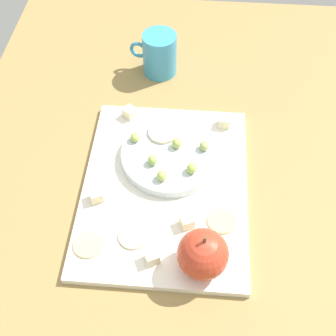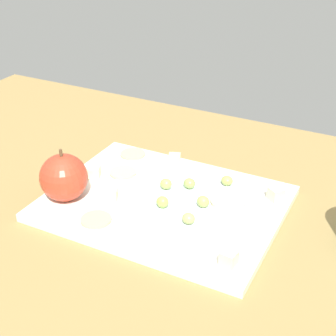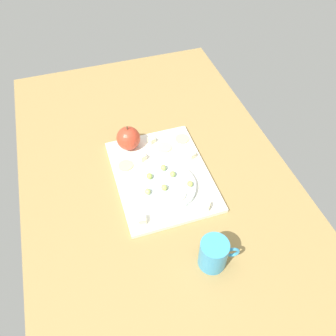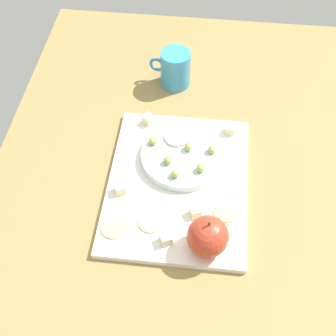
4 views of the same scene
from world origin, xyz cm
name	(u,v)px [view 1 (image 1 of 4)]	position (x,y,z in cm)	size (l,w,h in cm)	color
table	(172,216)	(0.00, 0.00, 1.57)	(131.39, 85.29, 3.14)	olive
platter	(165,188)	(4.39, 1.54, 3.83)	(38.36, 29.31, 1.38)	white
serving_dish	(170,155)	(10.62, 1.16, 5.47)	(18.12, 18.12, 1.90)	silver
apple_whole	(203,254)	(-10.62, -5.46, 8.51)	(7.99, 7.99, 7.99)	#B73923
apple_stem	(205,239)	(-10.62, -5.46, 13.11)	(0.50, 0.50, 1.20)	brown
cheese_cube_0	(129,112)	(20.93, 10.12, 5.59)	(2.15, 2.15, 2.15)	beige
cheese_cube_1	(225,122)	(19.91, -8.95, 5.59)	(2.15, 2.15, 2.15)	beige
cheese_cube_2	(152,257)	(-10.26, 2.42, 5.59)	(2.15, 2.15, 2.15)	beige
cheese_cube_3	(187,221)	(-3.38, -2.76, 5.59)	(2.15, 2.15, 2.15)	beige
cheese_cube_4	(97,196)	(0.53, 13.16, 5.59)	(2.15, 2.15, 2.15)	beige
cracker_0	(88,245)	(-8.51, 13.03, 4.72)	(4.89, 4.89, 0.40)	#E2BE7F
cracker_1	(133,236)	(-6.38, 5.92, 4.72)	(4.89, 4.89, 0.40)	#D4B68C
cracker_2	(222,221)	(-2.36, -8.64, 4.72)	(4.89, 4.89, 0.40)	#DFC47E
grape_0	(153,160)	(7.80, 4.08, 7.30)	(1.99, 1.80, 1.76)	#8FAC53
grape_1	(204,146)	(11.93, -5.08, 7.26)	(1.99, 1.80, 1.69)	#A0AE61
grape_2	(192,168)	(6.47, -3.00, 7.36)	(1.99, 1.80, 1.88)	#9ABA4D
grape_3	(135,137)	(13.00, 7.90, 7.22)	(1.99, 1.80, 1.60)	#9FB052
grape_4	(177,143)	(12.06, -0.04, 7.35)	(1.99, 1.80, 1.87)	#9DB355
grape_5	(162,176)	(4.44, 2.12, 7.33)	(1.99, 1.80, 1.82)	#9CB655
apple_slice_0	(163,132)	(15.15, 2.84, 6.72)	(5.62, 5.62, 0.60)	beige
cup	(159,54)	(36.79, 5.56, 7.87)	(7.39, 10.51, 9.46)	#388FBD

